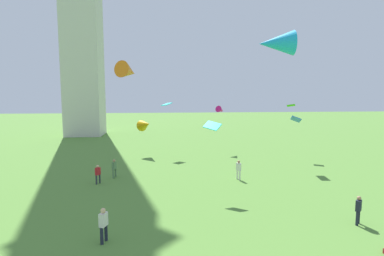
% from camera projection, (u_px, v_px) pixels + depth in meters
% --- Properties ---
extents(person_0, '(0.40, 0.49, 1.63)m').
position_uv_depth(person_0, '(114.00, 167.00, 25.43)').
color(person_0, '#51754C').
rests_on(person_0, ground_plane).
extents(person_1, '(0.43, 0.47, 1.56)m').
position_uv_depth(person_1, '(98.00, 173.00, 23.65)').
color(person_1, '#2D3338').
rests_on(person_1, ground_plane).
extents(person_2, '(0.47, 0.47, 1.62)m').
position_uv_depth(person_2, '(358.00, 208.00, 16.13)').
color(person_2, '#1E2333').
rests_on(person_2, ground_plane).
extents(person_3, '(0.38, 0.50, 1.67)m').
position_uv_depth(person_3, '(239.00, 169.00, 24.85)').
color(person_3, silver).
rests_on(person_3, ground_plane).
extents(person_4, '(0.40, 0.52, 1.74)m').
position_uv_depth(person_4, '(104.00, 223.00, 14.12)').
color(person_4, '#1E2333').
rests_on(person_4, ground_plane).
extents(kite_flying_0, '(2.42, 1.86, 1.61)m').
position_uv_depth(kite_flying_0, '(276.00, 43.00, 18.45)').
color(kite_flying_0, '#19A0DD').
extents(kite_flying_1, '(1.39, 1.25, 0.69)m').
position_uv_depth(kite_flying_1, '(212.00, 126.00, 21.32)').
color(kite_flying_1, '#26F1F1').
extents(kite_flying_2, '(2.28, 2.55, 1.73)m').
position_uv_depth(kite_flying_2, '(145.00, 125.00, 34.70)').
color(kite_flying_2, '#C99306').
extents(kite_flying_3, '(2.05, 2.34, 1.52)m').
position_uv_depth(kite_flying_3, '(128.00, 71.00, 22.62)').
color(kite_flying_3, orange).
extents(kite_flying_4, '(1.58, 1.61, 1.17)m').
position_uv_depth(kite_flying_4, '(221.00, 110.00, 37.54)').
color(kite_flying_4, '#CF1571').
extents(kite_flying_5, '(1.20, 1.59, 0.80)m').
position_uv_depth(kite_flying_5, '(296.00, 119.00, 28.31)').
color(kite_flying_5, blue).
extents(kite_flying_6, '(1.43, 1.47, 0.41)m').
position_uv_depth(kite_flying_6, '(167.00, 104.00, 34.88)').
color(kite_flying_6, '#16E3EC').
extents(kite_flying_7, '(1.10, 0.96, 0.36)m').
position_uv_depth(kite_flying_7, '(291.00, 105.00, 33.67)').
color(kite_flying_7, '#36B60A').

